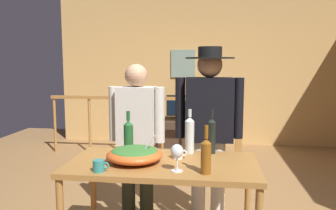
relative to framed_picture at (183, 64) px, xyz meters
The scene contains 16 objects.
back_wall 0.43m from the framed_picture, ahead, with size 5.54×0.10×2.79m, color tan.
framed_picture is the anchor object (origin of this frame).
stair_railing 1.29m from the framed_picture, 94.42° to the right, with size 3.17×0.10×1.03m.
tv_console 1.30m from the framed_picture, 80.72° to the right, with size 0.90×0.40×0.47m, color #38281E.
flat_screen_tv 0.83m from the framed_picture, 81.62° to the right, with size 0.63×0.12×0.48m.
serving_table 4.02m from the framed_picture, 87.41° to the right, with size 1.42×0.74×0.79m.
salad_bowl 4.02m from the framed_picture, 90.42° to the right, with size 0.42×0.42×0.21m.
wine_glass 4.19m from the framed_picture, 85.77° to the right, with size 0.09×0.09×0.19m.
wine_bottle_green 3.73m from the framed_picture, 92.28° to the right, with size 0.08×0.08×0.35m.
wine_bottle_clear 3.71m from the framed_picture, 84.36° to the right, with size 0.08×0.08×0.37m.
wine_bottle_dark 3.72m from the framed_picture, 81.55° to the right, with size 0.07×0.07×0.37m.
wine_bottle_amber 4.24m from the framed_picture, 83.10° to the right, with size 0.07×0.07×0.33m.
mug_teal 4.28m from the framed_picture, 93.03° to the right, with size 0.12×0.08×0.08m.
mug_white 3.90m from the framed_picture, 85.77° to the right, with size 0.11×0.08×0.08m.
person_standing_left 3.37m from the framed_picture, 92.74° to the right, with size 0.53×0.24×1.52m.
person_standing_right 3.39m from the framed_picture, 81.16° to the right, with size 0.62×0.44×1.67m.
Camera 1 is at (0.12, -3.30, 1.54)m, focal length 36.69 mm.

